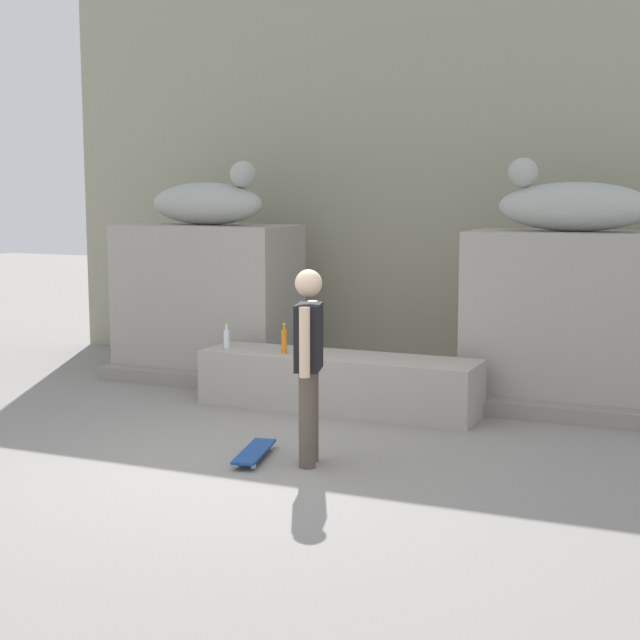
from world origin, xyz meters
name	(u,v)px	position (x,y,z in m)	size (l,w,h in m)	color
ground_plane	(241,463)	(0.00, 0.00, 0.00)	(40.00, 40.00, 0.00)	gray
facade_wall	(420,172)	(0.00, 4.96, 2.54)	(10.11, 0.60, 5.08)	#99987F
pedestal_left	(208,301)	(-2.22, 3.32, 0.94)	(2.17, 1.12, 1.88)	#A39E93
pedestal_right	(571,320)	(2.22, 3.32, 0.94)	(2.17, 1.12, 1.88)	#A39E93
statue_reclining_left	(209,202)	(-2.19, 3.31, 2.17)	(1.65, 0.73, 0.78)	#A8ADA7
statue_reclining_right	(572,204)	(2.19, 3.31, 2.17)	(1.64, 0.68, 0.78)	#A8ADA7
ledge_block	(338,382)	(0.00, 2.20, 0.29)	(3.00, 0.75, 0.59)	#A39E93
skater	(309,358)	(0.55, 0.22, 0.92)	(0.29, 0.52, 1.67)	brown
skateboard	(254,452)	(0.05, 0.17, 0.06)	(0.37, 0.82, 0.08)	navy
bottle_orange	(284,341)	(-0.57, 2.07, 0.72)	(0.06, 0.06, 0.32)	orange
bottle_clear	(227,338)	(-1.30, 2.12, 0.70)	(0.07, 0.07, 0.27)	silver
stair_step	(357,392)	(0.00, 2.73, 0.08)	(6.61, 0.50, 0.16)	gray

